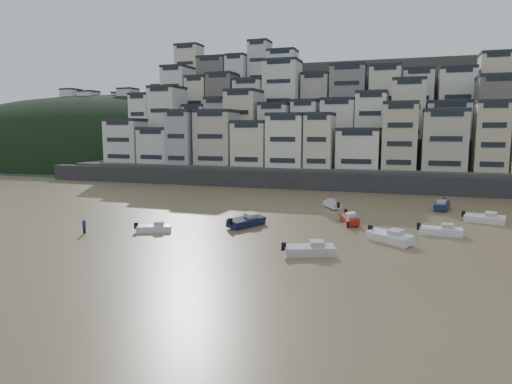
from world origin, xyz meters
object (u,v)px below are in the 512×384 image
(boat_c, at_px, (246,220))
(boat_e, at_px, (349,218))
(boat_j, at_px, (154,227))
(person_pink, at_px, (348,221))
(boat_h, at_px, (332,204))
(boat_d, at_px, (441,229))
(boat_i, at_px, (442,204))
(boat_g, at_px, (484,217))
(boat_a, at_px, (309,248))
(person_blue, at_px, (84,226))
(boat_b, at_px, (390,236))

(boat_c, bearing_deg, boat_e, -39.33)
(boat_j, height_order, person_pink, person_pink)
(person_pink, bearing_deg, boat_h, 106.59)
(boat_h, height_order, boat_c, boat_c)
(boat_d, distance_m, person_pink, 10.64)
(boat_h, height_order, boat_i, boat_i)
(boat_e, distance_m, boat_c, 13.43)
(boat_h, xyz_separation_m, boat_e, (3.94, -10.93, 0.09))
(boat_g, xyz_separation_m, boat_a, (-18.34, -22.54, -0.00))
(boat_i, distance_m, person_blue, 50.89)
(boat_j, xyz_separation_m, boat_c, (9.44, 6.24, 0.21))
(boat_g, height_order, boat_e, boat_e)
(boat_c, xyz_separation_m, person_blue, (-16.79, -9.48, 0.06))
(boat_a, xyz_separation_m, boat_h, (-2.20, 27.56, -0.07))
(boat_j, bearing_deg, person_blue, -179.03)
(boat_g, height_order, boat_h, boat_g)
(boat_e, distance_m, boat_d, 11.29)
(boat_b, bearing_deg, boat_j, -136.20)
(boat_g, height_order, boat_b, boat_b)
(boat_a, xyz_separation_m, boat_c, (-10.24, 10.57, 0.09))
(boat_j, distance_m, boat_b, 26.97)
(boat_h, xyz_separation_m, person_pink, (4.09, -13.75, 0.21))
(boat_h, distance_m, boat_e, 11.62)
(boat_b, height_order, boat_i, boat_i)
(boat_a, bearing_deg, boat_b, 25.06)
(boat_a, relative_size, person_pink, 3.04)
(boat_b, bearing_deg, boat_d, 82.30)
(boat_j, height_order, boat_i, boat_i)
(boat_e, xyz_separation_m, boat_b, (5.34, -8.92, 0.02))
(boat_e, height_order, person_pink, person_pink)
(boat_h, bearing_deg, boat_a, 153.83)
(boat_d, bearing_deg, boat_c, -172.61)
(boat_h, relative_size, boat_i, 0.82)
(boat_a, distance_m, boat_b, 10.47)
(boat_g, height_order, boat_d, boat_g)
(boat_e, height_order, boat_d, boat_e)
(boat_e, xyz_separation_m, person_pink, (0.15, -2.82, 0.12))
(boat_e, bearing_deg, boat_d, 54.32)
(boat_e, height_order, boat_i, boat_i)
(boat_b, relative_size, person_blue, 3.23)
(boat_b, xyz_separation_m, person_blue, (-34.11, -6.63, 0.10))
(boat_j, xyz_separation_m, boat_e, (21.42, 12.30, 0.15))
(boat_a, distance_m, person_pink, 13.94)
(boat_g, xyz_separation_m, boat_e, (-16.59, -5.91, 0.02))
(boat_c, height_order, person_blue, person_blue)
(boat_j, xyz_separation_m, boat_a, (19.67, -4.33, 0.12))
(boat_a, xyz_separation_m, boat_d, (12.53, 13.30, -0.03))
(boat_g, relative_size, boat_b, 0.95)
(boat_e, relative_size, boat_b, 0.98)
(boat_d, bearing_deg, person_blue, -162.29)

